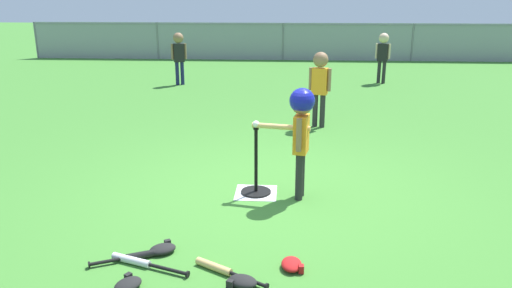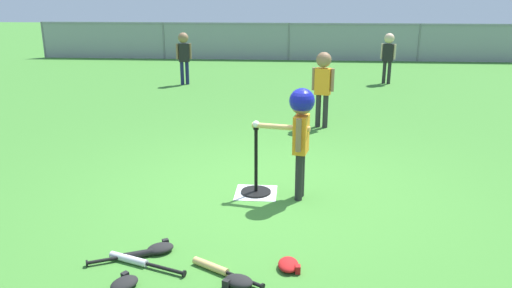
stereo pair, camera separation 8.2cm
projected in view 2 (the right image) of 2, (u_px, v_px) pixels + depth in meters
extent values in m
plane|color=#3D7A2D|center=(271.00, 193.00, 5.29)|extent=(60.00, 60.00, 0.00)
cube|color=white|center=(256.00, 193.00, 5.30)|extent=(0.44, 0.44, 0.01)
cylinder|color=black|center=(256.00, 192.00, 5.30)|extent=(0.32, 0.32, 0.03)
cylinder|color=black|center=(256.00, 160.00, 5.19)|extent=(0.04, 0.04, 0.70)
cylinder|color=black|center=(256.00, 129.00, 5.09)|extent=(0.06, 0.06, 0.02)
sphere|color=white|center=(256.00, 124.00, 5.07)|extent=(0.07, 0.07, 0.07)
cylinder|color=#262626|center=(299.00, 177.00, 5.05)|extent=(0.08, 0.08, 0.50)
cylinder|color=#262626|center=(301.00, 174.00, 5.15)|extent=(0.08, 0.08, 0.50)
cube|color=orange|center=(301.00, 134.00, 4.97)|extent=(0.17, 0.24, 0.39)
cylinder|color=#8C6647|center=(298.00, 135.00, 4.84)|extent=(0.06, 0.06, 0.33)
cylinder|color=#8C6647|center=(304.00, 128.00, 5.09)|extent=(0.06, 0.06, 0.33)
sphere|color=#8C6647|center=(302.00, 104.00, 4.88)|extent=(0.22, 0.22, 0.22)
sphere|color=#141999|center=(302.00, 101.00, 4.87)|extent=(0.25, 0.25, 0.25)
cylinder|color=#DBB266|center=(281.00, 127.00, 5.01)|extent=(0.60, 0.17, 0.06)
cylinder|color=#262626|center=(325.00, 111.00, 7.79)|extent=(0.08, 0.08, 0.53)
cylinder|color=#262626|center=(318.00, 111.00, 7.83)|extent=(0.08, 0.08, 0.53)
cube|color=orange|center=(323.00, 81.00, 7.67)|extent=(0.27, 0.20, 0.41)
cylinder|color=#8C6647|center=(332.00, 80.00, 7.61)|extent=(0.06, 0.06, 0.35)
cylinder|color=#8C6647|center=(314.00, 79.00, 7.71)|extent=(0.06, 0.06, 0.35)
sphere|color=#8C6647|center=(324.00, 60.00, 7.57)|extent=(0.24, 0.24, 0.24)
cylinder|color=#262626|center=(389.00, 73.00, 11.53)|extent=(0.08, 0.08, 0.52)
cylinder|color=#262626|center=(384.00, 72.00, 11.58)|extent=(0.08, 0.08, 0.52)
cube|color=black|center=(388.00, 53.00, 11.42)|extent=(0.26, 0.21, 0.40)
cylinder|color=beige|center=(395.00, 52.00, 11.35)|extent=(0.06, 0.06, 0.35)
cylinder|color=beige|center=(382.00, 51.00, 11.47)|extent=(0.06, 0.06, 0.35)
sphere|color=beige|center=(389.00, 38.00, 11.32)|extent=(0.23, 0.23, 0.23)
cylinder|color=#191E4C|center=(187.00, 73.00, 11.46)|extent=(0.08, 0.08, 0.53)
cylinder|color=#191E4C|center=(182.00, 73.00, 11.44)|extent=(0.08, 0.08, 0.53)
cube|color=black|center=(184.00, 53.00, 11.31)|extent=(0.27, 0.21, 0.41)
cylinder|color=#8C6647|center=(190.00, 51.00, 11.34)|extent=(0.06, 0.06, 0.35)
cylinder|color=#8C6647|center=(177.00, 52.00, 11.27)|extent=(0.06, 0.06, 0.35)
sphere|color=#8C6647|center=(183.00, 38.00, 11.21)|extent=(0.24, 0.24, 0.24)
cylinder|color=silver|center=(129.00, 259.00, 3.93)|extent=(0.34, 0.17, 0.06)
cylinder|color=black|center=(165.00, 269.00, 3.79)|extent=(0.33, 0.14, 0.03)
cylinder|color=black|center=(184.00, 274.00, 3.73)|extent=(0.03, 0.05, 0.05)
cylinder|color=#DBB266|center=(211.00, 266.00, 3.83)|extent=(0.31, 0.22, 0.06)
cylinder|color=black|center=(244.00, 279.00, 3.65)|extent=(0.29, 0.19, 0.03)
cylinder|color=black|center=(262.00, 287.00, 3.56)|extent=(0.04, 0.05, 0.05)
cylinder|color=black|center=(141.00, 254.00, 4.01)|extent=(0.28, 0.17, 0.06)
cylinder|color=black|center=(105.00, 260.00, 3.91)|extent=(0.27, 0.14, 0.03)
cylinder|color=black|center=(87.00, 263.00, 3.87)|extent=(0.03, 0.05, 0.05)
ellipsoid|color=black|center=(160.00, 248.00, 4.08)|extent=(0.27, 0.25, 0.07)
cube|color=black|center=(166.00, 243.00, 4.17)|extent=(0.06, 0.06, 0.06)
ellipsoid|color=black|center=(124.00, 283.00, 3.59)|extent=(0.25, 0.27, 0.07)
cube|color=black|center=(125.00, 276.00, 3.68)|extent=(0.06, 0.06, 0.06)
ellipsoid|color=#B21919|center=(288.00, 264.00, 3.84)|extent=(0.17, 0.22, 0.07)
cube|color=#B21919|center=(298.00, 269.00, 3.77)|extent=(0.04, 0.05, 0.06)
ellipsoid|color=black|center=(239.00, 281.00, 3.62)|extent=(0.26, 0.23, 0.07)
cube|color=black|center=(226.00, 284.00, 3.58)|extent=(0.06, 0.06, 0.06)
cylinder|color=slate|center=(43.00, 40.00, 16.11)|extent=(0.06, 0.06, 1.15)
cylinder|color=slate|center=(164.00, 41.00, 15.81)|extent=(0.06, 0.06, 1.15)
cylinder|color=slate|center=(289.00, 42.00, 15.50)|extent=(0.06, 0.06, 1.15)
cylinder|color=slate|center=(419.00, 43.00, 15.19)|extent=(0.06, 0.06, 1.15)
cube|color=gray|center=(289.00, 25.00, 15.35)|extent=(16.00, 0.03, 0.03)
cube|color=gray|center=(289.00, 42.00, 15.50)|extent=(16.00, 0.01, 1.15)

